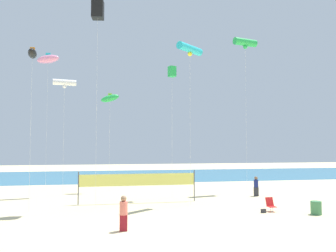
# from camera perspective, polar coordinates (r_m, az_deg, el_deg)

# --- Properties ---
(ground_plane) EXTENTS (120.00, 120.00, 0.00)m
(ground_plane) POSITION_cam_1_polar(r_m,az_deg,el_deg) (17.99, -1.58, -17.25)
(ground_plane) COLOR beige
(ocean_band) EXTENTS (120.00, 20.00, 0.01)m
(ocean_band) POSITION_cam_1_polar(r_m,az_deg,el_deg) (48.90, -7.05, -8.33)
(ocean_band) COLOR teal
(ocean_band) RESTS_ON ground
(beachgoer_coral_shirt) EXTENTS (0.41, 0.41, 1.78)m
(beachgoer_coral_shirt) POSITION_cam_1_polar(r_m,az_deg,el_deg) (17.79, -7.53, -14.24)
(beachgoer_coral_shirt) COLOR maroon
(beachgoer_coral_shirt) RESTS_ON ground
(beachgoer_navy_shirt) EXTENTS (0.38, 0.38, 1.68)m
(beachgoer_navy_shirt) POSITION_cam_1_polar(r_m,az_deg,el_deg) (30.15, 14.68, -9.73)
(beachgoer_navy_shirt) COLOR #2D2D33
(beachgoer_navy_shirt) RESTS_ON ground
(folding_beach_chair) EXTENTS (0.52, 0.65, 0.89)m
(folding_beach_chair) POSITION_cam_1_polar(r_m,az_deg,el_deg) (23.76, 16.96, -12.52)
(folding_beach_chair) COLOR red
(folding_beach_chair) RESTS_ON ground
(trash_barrel) EXTENTS (0.65, 0.65, 0.83)m
(trash_barrel) POSITION_cam_1_polar(r_m,az_deg,el_deg) (23.63, 23.77, -12.56)
(trash_barrel) COLOR #3F7F4C
(trash_barrel) RESTS_ON ground
(volleyball_net) EXTENTS (8.87, 0.21, 2.40)m
(volleyball_net) POSITION_cam_1_polar(r_m,az_deg,el_deg) (25.95, -5.07, -9.23)
(volleyball_net) COLOR #4C4C51
(volleyball_net) RESTS_ON ground
(beach_handbag) EXTENTS (0.31, 0.16, 0.25)m
(beach_handbag) POSITION_cam_1_polar(r_m,az_deg,el_deg) (23.12, 15.85, -13.66)
(beach_handbag) COLOR #2D2D33
(beach_handbag) RESTS_ON ground
(kite_pink_inflatable) EXTENTS (2.53, 1.53, 13.65)m
(kite_pink_inflatable) POSITION_cam_1_polar(r_m,az_deg,el_deg) (36.64, -19.64, 10.60)
(kite_pink_inflatable) COLOR silver
(kite_pink_inflatable) RESTS_ON ground
(kite_cyan_tube) EXTENTS (2.34, 2.08, 11.85)m
(kite_cyan_tube) POSITION_cam_1_polar(r_m,az_deg,el_deg) (25.91, 3.73, 12.85)
(kite_cyan_tube) COLOR silver
(kite_cyan_tube) RESTS_ON ground
(kite_green_tube) EXTENTS (2.49, 1.22, 14.61)m
(kite_green_tube) POSITION_cam_1_polar(r_m,az_deg,el_deg) (34.24, 12.93, 13.58)
(kite_green_tube) COLOR silver
(kite_green_tube) RESTS_ON ground
(kite_green_inflatable) EXTENTS (1.90, 0.74, 9.39)m
(kite_green_inflatable) POSITION_cam_1_polar(r_m,az_deg,el_deg) (32.97, -9.80, 4.64)
(kite_green_inflatable) COLOR silver
(kite_green_inflatable) RESTS_ON ground
(kite_green_box) EXTENTS (0.70, 0.70, 11.04)m
(kite_green_box) POSITION_cam_1_polar(r_m,az_deg,el_deg) (28.99, 0.69, 9.14)
(kite_green_box) COLOR silver
(kite_green_box) RESTS_ON ground
(kite_white_tube) EXTENTS (2.06, 0.91, 10.16)m
(kite_white_tube) POSITION_cam_1_polar(r_m,az_deg,el_deg) (31.41, -17.11, 7.01)
(kite_white_tube) COLOR silver
(kite_white_tube) RESTS_ON ground
(kite_black_inflatable) EXTENTS (0.74, 1.63, 10.91)m
(kite_black_inflatable) POSITION_cam_1_polar(r_m,az_deg,el_deg) (24.77, -21.98, 11.28)
(kite_black_inflatable) COLOR silver
(kite_black_inflatable) RESTS_ON ground
(kite_black_box) EXTENTS (0.90, 0.90, 14.65)m
(kite_black_box) POSITION_cam_1_polar(r_m,az_deg,el_deg) (25.86, -11.81, 18.69)
(kite_black_box) COLOR silver
(kite_black_box) RESTS_ON ground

